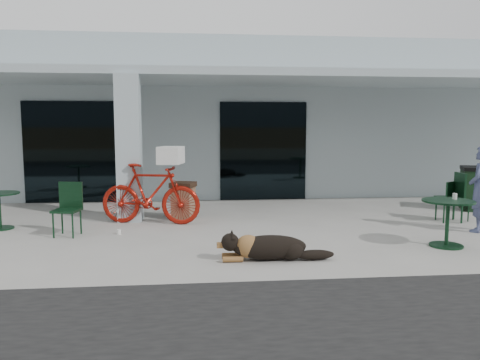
{
  "coord_description": "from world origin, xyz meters",
  "views": [
    {
      "loc": [
        -0.14,
        -7.86,
        2.01
      ],
      "look_at": [
        0.75,
        1.04,
        1.0
      ],
      "focal_mm": 35.0,
      "sensor_mm": 36.0,
      "label": 1
    }
  ],
  "objects": [
    {
      "name": "bicycle",
      "position": [
        -1.03,
        1.9,
        0.63
      ],
      "size": [
        2.18,
        1.05,
        1.26
      ],
      "primitive_type": "imported",
      "rotation": [
        0.0,
        0.0,
        1.35
      ],
      "color": "#9E170C",
      "rests_on": "ground"
    },
    {
      "name": "storefront_glass_right",
      "position": [
        1.8,
        4.98,
        1.35
      ],
      "size": [
        2.4,
        0.06,
        2.7
      ],
      "primitive_type": "cube",
      "color": "black",
      "rests_on": "ground"
    },
    {
      "name": "cafe_chair_near",
      "position": [
        -2.48,
        0.94,
        0.5
      ],
      "size": [
        0.53,
        0.56,
        0.99
      ],
      "primitive_type": null,
      "rotation": [
        0.0,
        0.0,
        -0.17
      ],
      "color": "#13361E",
      "rests_on": "ground"
    },
    {
      "name": "column",
      "position": [
        -1.5,
        2.3,
        1.56
      ],
      "size": [
        0.5,
        0.5,
        3.12
      ],
      "primitive_type": "cube",
      "color": "#A3B2B9",
      "rests_on": "ground"
    },
    {
      "name": "dog",
      "position": [
        1.0,
        -1.0,
        0.22
      ],
      "size": [
        1.31,
        0.45,
        0.44
      ],
      "primitive_type": null,
      "rotation": [
        0.0,
        0.0,
        -0.01
      ],
      "color": "black",
      "rests_on": "ground"
    },
    {
      "name": "building",
      "position": [
        0.0,
        8.5,
        2.25
      ],
      "size": [
        22.0,
        7.0,
        4.5
      ],
      "primitive_type": "cube",
      "color": "#A3B2B9",
      "rests_on": "ground"
    },
    {
      "name": "cafe_table_far",
      "position": [
        4.12,
        -0.5,
        0.4
      ],
      "size": [
        0.93,
        0.93,
        0.79
      ],
      "primitive_type": null,
      "rotation": [
        0.0,
        0.0,
        -0.1
      ],
      "color": "#13361E",
      "rests_on": "ground"
    },
    {
      "name": "cafe_table_near",
      "position": [
        -3.97,
        1.69,
        0.36
      ],
      "size": [
        1.03,
        1.03,
        0.73
      ],
      "primitive_type": null,
      "rotation": [
        0.0,
        0.0,
        0.42
      ],
      "color": "#13361E",
      "rests_on": "ground"
    },
    {
      "name": "cafe_chair_far_b",
      "position": [
        5.3,
        1.5,
        0.52
      ],
      "size": [
        0.56,
        0.52,
        1.05
      ],
      "primitive_type": null,
      "rotation": [
        0.0,
        0.0,
        -1.65
      ],
      "color": "#13361E",
      "rests_on": "ground"
    },
    {
      "name": "trash_receptacle",
      "position": [
        -0.36,
        2.32,
        0.41
      ],
      "size": [
        0.61,
        0.61,
        0.82
      ],
      "primitive_type": null,
      "rotation": [
        0.0,
        0.0,
        -0.33
      ],
      "color": "brown",
      "rests_on": "ground"
    },
    {
      "name": "storefront_glass_left",
      "position": [
        -3.2,
        4.98,
        1.35
      ],
      "size": [
        2.8,
        0.06,
        2.7
      ],
      "primitive_type": "cube",
      "color": "black",
      "rests_on": "ground"
    },
    {
      "name": "cup_on_table",
      "position": [
        4.28,
        -0.42,
        0.84
      ],
      "size": [
        0.08,
        0.08,
        0.1
      ],
      "primitive_type": "cylinder",
      "rotation": [
        0.0,
        0.0,
        -0.1
      ],
      "color": "white",
      "rests_on": "cafe_table_far"
    },
    {
      "name": "wheeled_bin",
      "position": [
        6.71,
        2.8,
        0.53
      ],
      "size": [
        0.94,
        1.03,
        1.06
      ],
      "primitive_type": null,
      "rotation": [
        0.0,
        0.0,
        -0.42
      ],
      "color": "black",
      "rests_on": "ground"
    },
    {
      "name": "laundry_basket",
      "position": [
        -0.59,
        1.8,
        1.44
      ],
      "size": [
        0.57,
        0.68,
        0.35
      ],
      "primitive_type": "cube",
      "rotation": [
        0.0,
        0.0,
        1.35
      ],
      "color": "white",
      "rests_on": "bicycle"
    },
    {
      "name": "cup_near_dog",
      "position": [
        -1.55,
        0.96,
        0.05
      ],
      "size": [
        0.08,
        0.08,
        0.1
      ],
      "primitive_type": "cylinder",
      "rotation": [
        0.0,
        0.0,
        0.04
      ],
      "color": "white",
      "rests_on": "ground"
    },
    {
      "name": "person",
      "position": [
        5.34,
        0.52,
        0.84
      ],
      "size": [
        0.72,
        0.71,
        1.67
      ],
      "primitive_type": "imported",
      "rotation": [
        0.0,
        0.0,
        3.9
      ],
      "color": "#464F76",
      "rests_on": "ground"
    },
    {
      "name": "ground",
      "position": [
        0.0,
        0.0,
        0.0
      ],
      "size": [
        80.0,
        80.0,
        0.0
      ],
      "primitive_type": "plane",
      "color": "#A5A29C",
      "rests_on": "ground"
    },
    {
      "name": "overhang",
      "position": [
        0.0,
        3.6,
        3.21
      ],
      "size": [
        22.0,
        2.8,
        0.18
      ],
      "primitive_type": "cube",
      "color": "#A3B2B9",
      "rests_on": "column"
    },
    {
      "name": "cafe_chair_far_a",
      "position": [
        5.5,
        1.5,
        0.42
      ],
      "size": [
        0.55,
        0.56,
        0.84
      ],
      "primitive_type": null,
      "rotation": [
        0.0,
        0.0,
        0.58
      ],
      "color": "#13361E",
      "rests_on": "ground"
    }
  ]
}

